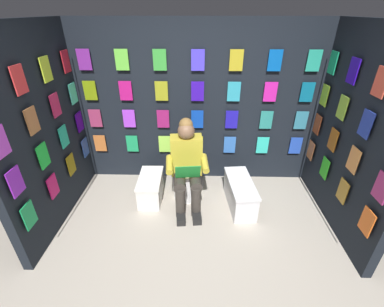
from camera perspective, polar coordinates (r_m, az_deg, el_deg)
The scene contains 8 objects.
ground_plane at distance 2.90m, azimuth 0.60°, elevation -24.84°, with size 30.00×30.00×0.00m, color #B2A899.
display_wall_back at distance 3.72m, azimuth 1.19°, elevation 10.19°, with size 3.41×0.14×2.27m.
display_wall_left at distance 3.32m, azimuth 31.99°, elevation 3.17°, with size 0.14×1.77×2.27m.
display_wall_right at distance 3.33m, azimuth -29.76°, elevation 3.92°, with size 0.14×1.77×2.27m.
toilet at distance 3.65m, azimuth -1.24°, elevation -4.40°, with size 0.43×0.57×0.77m.
person_reading at distance 3.31m, azimuth -1.13°, elevation -2.61°, with size 0.55×0.71×1.19m.
comic_longbox_near at distance 3.68m, azimuth -9.00°, elevation -7.39°, with size 0.32×0.60×0.35m.
comic_longbox_far at distance 3.57m, azimuth 10.44°, elevation -8.56°, with size 0.38×0.78×0.37m.
Camera 1 is at (-0.02, 1.71, 2.34)m, focal length 24.37 mm.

